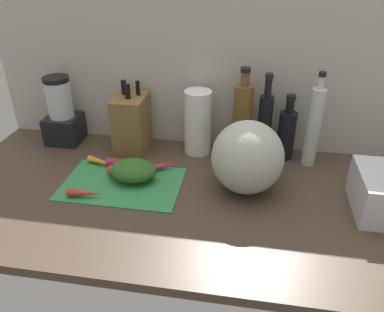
{
  "coord_description": "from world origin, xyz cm",
  "views": [
    {
      "loc": [
        17.3,
        -101.96,
        73.13
      ],
      "look_at": [
        -0.54,
        4.75,
        11.72
      ],
      "focal_mm": 35.43,
      "sensor_mm": 36.0,
      "label": 1
    }
  ],
  "objects_px": {
    "winter_squash": "(247,158)",
    "bottle_0": "(242,120)",
    "carrot_1": "(125,162)",
    "carrot_6": "(127,176)",
    "carrot_5": "(85,193)",
    "paper_towel_roll": "(198,122)",
    "carrot_4": "(104,162)",
    "blender_appliance": "(62,115)",
    "knife_block": "(132,123)",
    "bottle_3": "(314,126)",
    "bottle_1": "(264,125)",
    "carrot_2": "(160,166)",
    "bottle_2": "(286,133)",
    "cutting_board": "(122,183)",
    "carrot_3": "(158,167)",
    "carrot_0": "(148,174)"
  },
  "relations": [
    {
      "from": "paper_towel_roll",
      "to": "bottle_3",
      "type": "relative_size",
      "value": 0.71
    },
    {
      "from": "carrot_5",
      "to": "bottle_0",
      "type": "distance_m",
      "value": 0.62
    },
    {
      "from": "blender_appliance",
      "to": "knife_block",
      "type": "bearing_deg",
      "value": -3.5
    },
    {
      "from": "carrot_2",
      "to": "knife_block",
      "type": "height_order",
      "value": "knife_block"
    },
    {
      "from": "cutting_board",
      "to": "carrot_5",
      "type": "relative_size",
      "value": 3.43
    },
    {
      "from": "carrot_2",
      "to": "carrot_3",
      "type": "bearing_deg",
      "value": -104.0
    },
    {
      "from": "carrot_2",
      "to": "carrot_5",
      "type": "distance_m",
      "value": 0.29
    },
    {
      "from": "carrot_1",
      "to": "bottle_0",
      "type": "distance_m",
      "value": 0.46
    },
    {
      "from": "knife_block",
      "to": "blender_appliance",
      "type": "bearing_deg",
      "value": 176.5
    },
    {
      "from": "carrot_2",
      "to": "bottle_2",
      "type": "relative_size",
      "value": 0.43
    },
    {
      "from": "winter_squash",
      "to": "bottle_0",
      "type": "xyz_separation_m",
      "value": [
        -0.03,
        0.23,
        0.03
      ]
    },
    {
      "from": "bottle_0",
      "to": "carrot_3",
      "type": "bearing_deg",
      "value": -148.95
    },
    {
      "from": "carrot_2",
      "to": "knife_block",
      "type": "bearing_deg",
      "value": 134.23
    },
    {
      "from": "carrot_6",
      "to": "winter_squash",
      "type": "relative_size",
      "value": 0.65
    },
    {
      "from": "carrot_3",
      "to": "blender_appliance",
      "type": "height_order",
      "value": "blender_appliance"
    },
    {
      "from": "carrot_0",
      "to": "paper_towel_roll",
      "type": "bearing_deg",
      "value": 59.73
    },
    {
      "from": "carrot_6",
      "to": "carrot_0",
      "type": "bearing_deg",
      "value": 19.95
    },
    {
      "from": "carrot_2",
      "to": "bottle_0",
      "type": "relative_size",
      "value": 0.31
    },
    {
      "from": "blender_appliance",
      "to": "carrot_6",
      "type": "bearing_deg",
      "value": -36.68
    },
    {
      "from": "carrot_4",
      "to": "bottle_0",
      "type": "relative_size",
      "value": 0.38
    },
    {
      "from": "carrot_1",
      "to": "carrot_6",
      "type": "distance_m",
      "value": 0.1
    },
    {
      "from": "carrot_3",
      "to": "carrot_5",
      "type": "xyz_separation_m",
      "value": [
        -0.19,
        -0.2,
        0.0
      ]
    },
    {
      "from": "bottle_3",
      "to": "carrot_1",
      "type": "bearing_deg",
      "value": -167.59
    },
    {
      "from": "carrot_2",
      "to": "bottle_2",
      "type": "bearing_deg",
      "value": 21.42
    },
    {
      "from": "paper_towel_roll",
      "to": "bottle_3",
      "type": "xyz_separation_m",
      "value": [
        0.42,
        -0.03,
        0.03
      ]
    },
    {
      "from": "carrot_0",
      "to": "bottle_2",
      "type": "relative_size",
      "value": 0.45
    },
    {
      "from": "cutting_board",
      "to": "carrot_5",
      "type": "distance_m",
      "value": 0.14
    },
    {
      "from": "carrot_2",
      "to": "winter_squash",
      "type": "xyz_separation_m",
      "value": [
        0.31,
        -0.07,
        0.1
      ]
    },
    {
      "from": "carrot_1",
      "to": "carrot_2",
      "type": "bearing_deg",
      "value": 2.01
    },
    {
      "from": "bottle_1",
      "to": "bottle_3",
      "type": "relative_size",
      "value": 0.93
    },
    {
      "from": "carrot_3",
      "to": "bottle_1",
      "type": "bearing_deg",
      "value": 26.06
    },
    {
      "from": "carrot_0",
      "to": "carrot_6",
      "type": "distance_m",
      "value": 0.07
    },
    {
      "from": "bottle_0",
      "to": "bottle_3",
      "type": "distance_m",
      "value": 0.26
    },
    {
      "from": "carrot_4",
      "to": "bottle_3",
      "type": "xyz_separation_m",
      "value": [
        0.75,
        0.15,
        0.13
      ]
    },
    {
      "from": "blender_appliance",
      "to": "carrot_1",
      "type": "bearing_deg",
      "value": -28.72
    },
    {
      "from": "winter_squash",
      "to": "carrot_1",
      "type": "bearing_deg",
      "value": 171.79
    },
    {
      "from": "carrot_0",
      "to": "knife_block",
      "type": "relative_size",
      "value": 0.41
    },
    {
      "from": "paper_towel_roll",
      "to": "bottle_3",
      "type": "distance_m",
      "value": 0.43
    },
    {
      "from": "cutting_board",
      "to": "bottle_0",
      "type": "relative_size",
      "value": 1.15
    },
    {
      "from": "bottle_2",
      "to": "bottle_0",
      "type": "bearing_deg",
      "value": -174.25
    },
    {
      "from": "bottle_1",
      "to": "carrot_5",
      "type": "bearing_deg",
      "value": -146.11
    },
    {
      "from": "carrot_0",
      "to": "winter_squash",
      "type": "bearing_deg",
      "value": 0.35
    },
    {
      "from": "carrot_6",
      "to": "carrot_1",
      "type": "bearing_deg",
      "value": 112.68
    },
    {
      "from": "carrot_4",
      "to": "carrot_5",
      "type": "bearing_deg",
      "value": -85.81
    },
    {
      "from": "carrot_1",
      "to": "carrot_6",
      "type": "height_order",
      "value": "same"
    },
    {
      "from": "carrot_6",
      "to": "bottle_2",
      "type": "relative_size",
      "value": 0.63
    },
    {
      "from": "paper_towel_roll",
      "to": "bottle_0",
      "type": "xyz_separation_m",
      "value": [
        0.17,
        -0.01,
        0.02
      ]
    },
    {
      "from": "carrot_4",
      "to": "knife_block",
      "type": "relative_size",
      "value": 0.49
    },
    {
      "from": "carrot_6",
      "to": "knife_block",
      "type": "height_order",
      "value": "knife_block"
    },
    {
      "from": "carrot_4",
      "to": "blender_appliance",
      "type": "distance_m",
      "value": 0.31
    }
  ]
}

